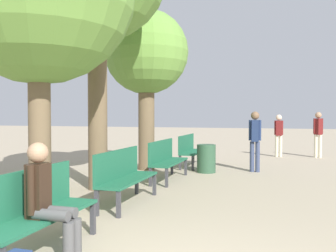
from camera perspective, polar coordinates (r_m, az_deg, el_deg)
name	(u,v)px	position (r m, az deg, el deg)	size (l,w,h in m)	color
bench_row_0	(34,207)	(4.52, -19.78, -11.49)	(0.46, 1.76, 0.95)	#1E6042
bench_row_1	(123,173)	(6.64, -6.80, -7.15)	(0.46, 1.76, 0.95)	#1E6042
bench_row_2	(166,157)	(8.94, -0.38, -4.82)	(0.46, 1.76, 0.95)	#1E6042
bench_row_3	(190,148)	(11.31, 3.36, -3.42)	(0.46, 1.76, 0.95)	#1E6042
tree_row_2	(146,55)	(10.77, -3.33, 10.79)	(2.38, 2.38, 4.52)	brown
person_seated	(47,198)	(4.29, -17.89, -10.34)	(0.59, 0.33, 1.27)	#4C4C4C
pedestrian_near	(279,133)	(14.38, 16.52, -0.98)	(0.32, 0.21, 1.56)	beige
pedestrian_mid	(318,131)	(14.60, 21.90, -0.78)	(0.33, 0.30, 1.65)	beige
pedestrian_far	(255,137)	(10.45, 13.10, -1.70)	(0.33, 0.25, 1.65)	#384260
trash_bin	(206,158)	(10.19, 5.85, -4.95)	(0.50, 0.50, 0.76)	#2D5138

